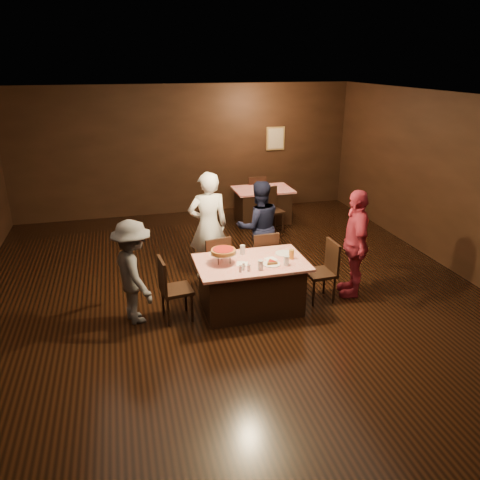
% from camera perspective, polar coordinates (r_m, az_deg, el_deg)
% --- Properties ---
extents(room, '(10.00, 10.04, 3.02)m').
position_cam_1_polar(room, '(6.31, -0.06, 8.64)').
color(room, black).
rests_on(room, ground).
extents(main_table, '(1.60, 1.00, 0.77)m').
position_cam_1_polar(main_table, '(6.95, 1.34, -5.54)').
color(main_table, red).
rests_on(main_table, ground).
extents(back_table, '(1.30, 0.90, 0.77)m').
position_cam_1_polar(back_table, '(10.74, 2.77, 4.27)').
color(back_table, red).
rests_on(back_table, ground).
extents(chair_far_left, '(0.50, 0.50, 0.95)m').
position_cam_1_polar(chair_far_left, '(7.48, -3.18, -2.76)').
color(chair_far_left, black).
rests_on(chair_far_left, ground).
extents(chair_far_right, '(0.44, 0.44, 0.95)m').
position_cam_1_polar(chair_far_right, '(7.67, 2.69, -2.15)').
color(chair_far_right, black).
rests_on(chair_far_right, ground).
extents(chair_end_left, '(0.47, 0.47, 0.95)m').
position_cam_1_polar(chair_end_left, '(6.72, -7.76, -5.87)').
color(chair_end_left, black).
rests_on(chair_end_left, ground).
extents(chair_end_right, '(0.43, 0.43, 0.95)m').
position_cam_1_polar(chair_end_right, '(7.26, 9.74, -3.84)').
color(chair_end_right, black).
rests_on(chair_end_right, ground).
extents(chair_back_near, '(0.50, 0.50, 0.95)m').
position_cam_1_polar(chair_back_near, '(10.08, 3.96, 3.63)').
color(chair_back_near, black).
rests_on(chair_back_near, ground).
extents(chair_back_far, '(0.45, 0.45, 0.95)m').
position_cam_1_polar(chair_back_far, '(11.27, 1.87, 5.57)').
color(chair_back_far, black).
rests_on(chair_back_far, ground).
extents(diner_white_jacket, '(0.69, 0.47, 1.84)m').
position_cam_1_polar(diner_white_jacket, '(7.79, -3.89, 1.71)').
color(diner_white_jacket, white).
rests_on(diner_white_jacket, ground).
extents(diner_navy_hoodie, '(0.79, 0.62, 1.62)m').
position_cam_1_polar(diner_navy_hoodie, '(8.06, 2.30, 1.62)').
color(diner_navy_hoodie, black).
rests_on(diner_navy_hoodie, ground).
extents(diner_grey_knit, '(0.82, 1.09, 1.50)m').
position_cam_1_polar(diner_grey_knit, '(6.66, -12.83, -3.86)').
color(diner_grey_knit, '#4F5053').
rests_on(diner_grey_knit, ground).
extents(diner_red_shirt, '(0.69, 1.08, 1.71)m').
position_cam_1_polar(diner_red_shirt, '(7.43, 13.83, -0.39)').
color(diner_red_shirt, '#A7283E').
rests_on(diner_red_shirt, ground).
extents(pizza_stand, '(0.38, 0.38, 0.22)m').
position_cam_1_polar(pizza_stand, '(6.67, -2.05, -1.39)').
color(pizza_stand, black).
rests_on(pizza_stand, main_table).
extents(plate_with_slice, '(0.25, 0.25, 0.06)m').
position_cam_1_polar(plate_with_slice, '(6.68, 3.86, -2.81)').
color(plate_with_slice, white).
rests_on(plate_with_slice, main_table).
extents(plate_empty, '(0.25, 0.25, 0.01)m').
position_cam_1_polar(plate_empty, '(7.07, 5.33, -1.63)').
color(plate_empty, white).
rests_on(plate_empty, main_table).
extents(glass_front_left, '(0.08, 0.08, 0.14)m').
position_cam_1_polar(glass_front_left, '(6.51, 2.52, -3.05)').
color(glass_front_left, silver).
rests_on(glass_front_left, main_table).
extents(glass_front_right, '(0.08, 0.08, 0.14)m').
position_cam_1_polar(glass_front_right, '(6.67, 5.69, -2.51)').
color(glass_front_right, silver).
rests_on(glass_front_right, main_table).
extents(glass_amber, '(0.08, 0.08, 0.14)m').
position_cam_1_polar(glass_amber, '(6.89, 6.29, -1.74)').
color(glass_amber, '#BF7F26').
rests_on(glass_amber, main_table).
extents(glass_back, '(0.08, 0.08, 0.14)m').
position_cam_1_polar(glass_back, '(7.01, 0.31, -1.19)').
color(glass_back, silver).
rests_on(glass_back, main_table).
extents(condiments, '(0.17, 0.10, 0.09)m').
position_cam_1_polar(condiments, '(6.47, 0.52, -3.38)').
color(condiments, silver).
rests_on(condiments, main_table).
extents(napkin_center, '(0.19, 0.19, 0.01)m').
position_cam_1_polar(napkin_center, '(6.86, 3.78, -2.35)').
color(napkin_center, white).
rests_on(napkin_center, main_table).
extents(napkin_left, '(0.21, 0.21, 0.01)m').
position_cam_1_polar(napkin_left, '(6.70, 0.25, -2.91)').
color(napkin_left, white).
rests_on(napkin_left, main_table).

